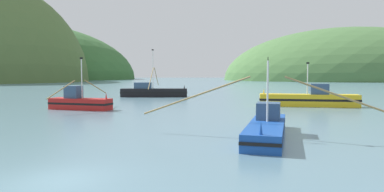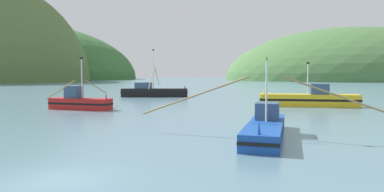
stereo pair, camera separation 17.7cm
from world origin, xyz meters
name	(u,v)px [view 1 (the left image)]	position (x,y,z in m)	size (l,w,h in m)	color
ground_plane	(55,181)	(0.00, 0.00, 0.00)	(600.00, 600.00, 0.00)	slate
hill_far_center	(5,79)	(-96.74, 226.53, 0.00)	(166.42, 133.13, 75.19)	#386633
hill_mid_right	(350,80)	(115.36, 186.66, 0.00)	(149.04, 119.23, 60.58)	#47703D
hill_far_right	(52,79)	(-73.04, 244.79, 0.00)	(83.63, 66.91, 73.09)	#47703D
fishing_boat_red	(79,102)	(-5.07, 26.77, 0.84)	(7.38, 10.09, 5.83)	red
fishing_boat_black	(153,92)	(2.65, 47.13, 0.88)	(11.46, 17.94, 8.09)	black
fishing_boat_yellow	(309,99)	(22.06, 28.08, 0.89)	(11.88, 4.88, 5.39)	gold
fishing_boat_blue	(267,127)	(10.73, 8.30, 0.63)	(15.68, 10.20, 5.09)	#19479E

